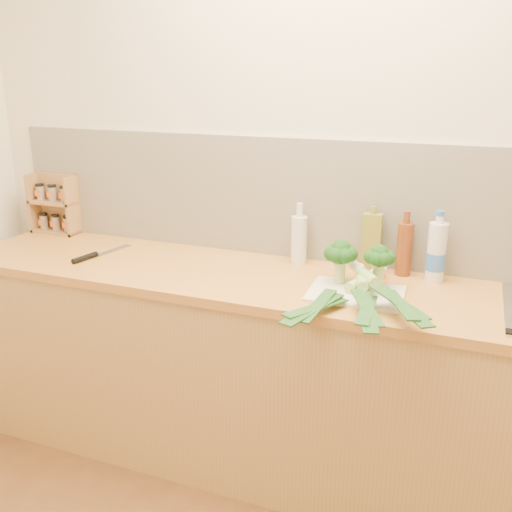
{
  "coord_description": "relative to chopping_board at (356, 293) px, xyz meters",
  "views": [
    {
      "loc": [
        0.58,
        -0.89,
        1.72
      ],
      "look_at": [
        -0.19,
        1.1,
        1.02
      ],
      "focal_mm": 40.0,
      "sensor_mm": 36.0,
      "label": 1
    }
  ],
  "objects": [
    {
      "name": "broccoli_left",
      "position": [
        -0.08,
        0.08,
        0.13
      ],
      "size": [
        0.13,
        0.13,
        0.18
      ],
      "color": "#A8BE6E",
      "rests_on": "chopping_board"
    },
    {
      "name": "broccoli_right",
      "position": [
        0.07,
        0.09,
        0.12
      ],
      "size": [
        0.12,
        0.12,
        0.17
      ],
      "color": "#A8BE6E",
      "rests_on": "chopping_board"
    },
    {
      "name": "water_bottle",
      "position": [
        0.26,
        0.26,
        0.11
      ],
      "size": [
        0.08,
        0.08,
        0.27
      ],
      "color": "silver",
      "rests_on": "counter"
    },
    {
      "name": "counter",
      "position": [
        -0.21,
        0.07,
        -0.45
      ],
      "size": [
        3.2,
        0.62,
        0.9
      ],
      "color": "#B08949",
      "rests_on": "ground"
    },
    {
      "name": "chopping_board",
      "position": [
        0.0,
        0.0,
        0.0
      ],
      "size": [
        0.37,
        0.28,
        0.01
      ],
      "primitive_type": "cube",
      "rotation": [
        0.0,
        0.0,
        0.04
      ],
      "color": "silver",
      "rests_on": "counter"
    },
    {
      "name": "room_shell",
      "position": [
        -0.21,
        0.36,
        0.26
      ],
      "size": [
        3.5,
        3.5,
        3.5
      ],
      "color": "beige",
      "rests_on": "ground"
    },
    {
      "name": "amber_bottle",
      "position": [
        0.14,
        0.29,
        0.11
      ],
      "size": [
        0.06,
        0.06,
        0.27
      ],
      "color": "brown",
      "rests_on": "counter"
    },
    {
      "name": "spice_rack",
      "position": [
        -1.66,
        0.31,
        0.13
      ],
      "size": [
        0.26,
        0.1,
        0.31
      ],
      "color": "#AA8249",
      "rests_on": "counter"
    },
    {
      "name": "leek_front",
      "position": [
        -0.02,
        -0.02,
        0.03
      ],
      "size": [
        0.26,
        0.69,
        0.04
      ],
      "rotation": [
        0.0,
        0.0,
        -0.29
      ],
      "color": "white",
      "rests_on": "chopping_board"
    },
    {
      "name": "leek_back",
      "position": [
        0.09,
        -0.05,
        0.06
      ],
      "size": [
        0.38,
        0.54,
        0.04
      ],
      "rotation": [
        0.0,
        0.0,
        0.59
      ],
      "color": "white",
      "rests_on": "chopping_board"
    },
    {
      "name": "leek_mid",
      "position": [
        0.04,
        -0.06,
        0.05
      ],
      "size": [
        0.21,
        0.61,
        0.04
      ],
      "rotation": [
        0.0,
        0.0,
        0.25
      ],
      "color": "white",
      "rests_on": "chopping_board"
    },
    {
      "name": "oil_tin",
      "position": [
        -0.0,
        0.3,
        0.12
      ],
      "size": [
        0.08,
        0.05,
        0.28
      ],
      "color": "olive",
      "rests_on": "counter"
    },
    {
      "name": "glass_bottle",
      "position": [
        -0.32,
        0.28,
        0.11
      ],
      "size": [
        0.07,
        0.07,
        0.27
      ],
      "color": "silver",
      "rests_on": "counter"
    },
    {
      "name": "chefs_knife",
      "position": [
        -1.22,
        0.01,
        0.0
      ],
      "size": [
        0.1,
        0.34,
        0.03
      ],
      "rotation": [
        0.0,
        0.0,
        -0.21
      ],
      "color": "silver",
      "rests_on": "counter"
    }
  ]
}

